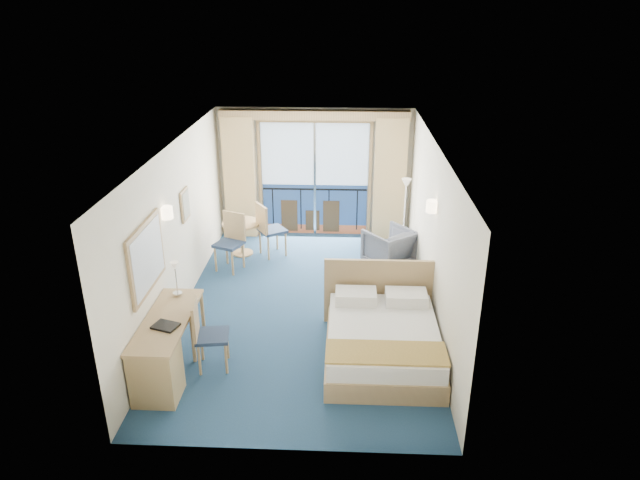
{
  "coord_description": "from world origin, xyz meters",
  "views": [
    {
      "loc": [
        0.63,
        -8.23,
        4.71
      ],
      "look_at": [
        0.25,
        0.2,
        1.12
      ],
      "focal_mm": 32.0,
      "sensor_mm": 36.0,
      "label": 1
    }
  ],
  "objects_px": {
    "nightstand": "(413,294)",
    "armchair": "(389,247)",
    "desk_chair": "(205,331)",
    "table_chair_a": "(268,227)",
    "bed": "(382,338)",
    "table_chair_b": "(231,238)",
    "round_table": "(242,230)",
    "floor_lamp": "(406,197)",
    "desk": "(159,362)"
  },
  "relations": [
    {
      "from": "floor_lamp",
      "to": "desk_chair",
      "type": "bearing_deg",
      "value": -126.74
    },
    {
      "from": "armchair",
      "to": "table_chair_a",
      "type": "distance_m",
      "value": 2.38
    },
    {
      "from": "floor_lamp",
      "to": "table_chair_b",
      "type": "relative_size",
      "value": 1.41
    },
    {
      "from": "armchair",
      "to": "desk_chair",
      "type": "height_order",
      "value": "desk_chair"
    },
    {
      "from": "bed",
      "to": "desk_chair",
      "type": "bearing_deg",
      "value": -171.73
    },
    {
      "from": "nightstand",
      "to": "armchair",
      "type": "height_order",
      "value": "armchair"
    },
    {
      "from": "desk_chair",
      "to": "floor_lamp",
      "type": "bearing_deg",
      "value": -45.11
    },
    {
      "from": "armchair",
      "to": "floor_lamp",
      "type": "height_order",
      "value": "floor_lamp"
    },
    {
      "from": "desk",
      "to": "table_chair_a",
      "type": "height_order",
      "value": "table_chair_a"
    },
    {
      "from": "nightstand",
      "to": "round_table",
      "type": "height_order",
      "value": "round_table"
    },
    {
      "from": "desk",
      "to": "desk_chair",
      "type": "height_order",
      "value": "desk_chair"
    },
    {
      "from": "armchair",
      "to": "desk",
      "type": "bearing_deg",
      "value": 13.2
    },
    {
      "from": "floor_lamp",
      "to": "armchair",
      "type": "bearing_deg",
      "value": -116.2
    },
    {
      "from": "armchair",
      "to": "desk_chair",
      "type": "distance_m",
      "value": 4.35
    },
    {
      "from": "floor_lamp",
      "to": "desk",
      "type": "relative_size",
      "value": 0.89
    },
    {
      "from": "armchair",
      "to": "nightstand",
      "type": "bearing_deg",
      "value": 61.37
    },
    {
      "from": "bed",
      "to": "round_table",
      "type": "relative_size",
      "value": 2.73
    },
    {
      "from": "bed",
      "to": "floor_lamp",
      "type": "bearing_deg",
      "value": 80.55
    },
    {
      "from": "armchair",
      "to": "floor_lamp",
      "type": "distance_m",
      "value": 1.08
    },
    {
      "from": "table_chair_a",
      "to": "table_chair_b",
      "type": "relative_size",
      "value": 1.01
    },
    {
      "from": "armchair",
      "to": "table_chair_a",
      "type": "height_order",
      "value": "table_chair_a"
    },
    {
      "from": "nightstand",
      "to": "table_chair_b",
      "type": "distance_m",
      "value": 3.55
    },
    {
      "from": "nightstand",
      "to": "floor_lamp",
      "type": "relative_size",
      "value": 0.37
    },
    {
      "from": "bed",
      "to": "floor_lamp",
      "type": "height_order",
      "value": "floor_lamp"
    },
    {
      "from": "round_table",
      "to": "table_chair_b",
      "type": "bearing_deg",
      "value": -96.81
    },
    {
      "from": "round_table",
      "to": "table_chair_b",
      "type": "height_order",
      "value": "table_chair_b"
    },
    {
      "from": "floor_lamp",
      "to": "table_chair_b",
      "type": "distance_m",
      "value": 3.44
    },
    {
      "from": "armchair",
      "to": "table_chair_b",
      "type": "bearing_deg",
      "value": -33.22
    },
    {
      "from": "desk",
      "to": "table_chair_b",
      "type": "distance_m",
      "value": 3.72
    },
    {
      "from": "nightstand",
      "to": "desk",
      "type": "distance_m",
      "value": 4.15
    },
    {
      "from": "table_chair_a",
      "to": "floor_lamp",
      "type": "bearing_deg",
      "value": -116.23
    },
    {
      "from": "floor_lamp",
      "to": "round_table",
      "type": "height_order",
      "value": "floor_lamp"
    },
    {
      "from": "floor_lamp",
      "to": "desk_chair",
      "type": "distance_m",
      "value": 5.1
    },
    {
      "from": "armchair",
      "to": "table_chair_b",
      "type": "height_order",
      "value": "table_chair_b"
    },
    {
      "from": "table_chair_a",
      "to": "desk_chair",
      "type": "bearing_deg",
      "value": 141.09
    },
    {
      "from": "floor_lamp",
      "to": "bed",
      "type": "bearing_deg",
      "value": -99.45
    },
    {
      "from": "floor_lamp",
      "to": "table_chair_a",
      "type": "distance_m",
      "value": 2.74
    },
    {
      "from": "desk_chair",
      "to": "bed",
      "type": "bearing_deg",
      "value": -90.11
    },
    {
      "from": "armchair",
      "to": "desk",
      "type": "height_order",
      "value": "desk"
    },
    {
      "from": "round_table",
      "to": "table_chair_a",
      "type": "distance_m",
      "value": 0.55
    },
    {
      "from": "desk",
      "to": "table_chair_b",
      "type": "xyz_separation_m",
      "value": [
        0.23,
        3.71,
        0.16
      ]
    },
    {
      "from": "floor_lamp",
      "to": "round_table",
      "type": "distance_m",
      "value": 3.27
    },
    {
      "from": "round_table",
      "to": "table_chair_b",
      "type": "distance_m",
      "value": 0.65
    },
    {
      "from": "nightstand",
      "to": "round_table",
      "type": "distance_m",
      "value": 3.78
    },
    {
      "from": "armchair",
      "to": "bed",
      "type": "bearing_deg",
      "value": 46.55
    },
    {
      "from": "nightstand",
      "to": "desk_chair",
      "type": "relative_size",
      "value": 0.55
    },
    {
      "from": "bed",
      "to": "nightstand",
      "type": "height_order",
      "value": "bed"
    },
    {
      "from": "round_table",
      "to": "desk",
      "type": "bearing_deg",
      "value": -94.07
    },
    {
      "from": "bed",
      "to": "table_chair_b",
      "type": "relative_size",
      "value": 1.89
    },
    {
      "from": "armchair",
      "to": "round_table",
      "type": "xyz_separation_m",
      "value": [
        -2.88,
        0.4,
        0.14
      ]
    }
  ]
}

